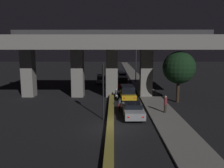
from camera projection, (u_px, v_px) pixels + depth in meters
The scene contains 17 objects.
ground_plane at pixel (110, 128), 18.66m from camera, with size 200.00×200.00×0.00m, color black.
median_divider at pixel (113, 76), 53.18m from camera, with size 0.61×126.00×0.44m, color olive.
sidewalk_right at pixel (138, 81), 46.25m from camera, with size 2.96×126.00×0.17m, color slate.
elevated_overpass at pixel (109, 47), 30.23m from camera, with size 27.72×9.00×9.31m.
traffic_light_left_of_median at pixel (103, 82), 20.50m from camera, with size 0.30×0.49×5.41m.
street_lamp at pixel (134, 60), 43.41m from camera, with size 2.33×0.32×7.80m.
car_silver_lead at pixel (133, 110), 21.67m from camera, with size 2.13×4.56×1.47m.
car_taxi_yellow_second at pixel (127, 92), 29.41m from camera, with size 2.19×4.40×1.85m.
car_dark_red_third at pixel (123, 82), 37.89m from camera, with size 2.13×4.30×1.99m.
car_black_fourth at pixel (123, 77), 44.20m from camera, with size 2.05×4.79×2.00m.
car_dark_green_fifth at pixel (120, 74), 51.51m from camera, with size 1.97×4.00×1.67m.
car_silver_lead_oncoming at pixel (102, 79), 43.00m from camera, with size 2.12×4.09×1.56m.
car_black_second_oncoming at pixel (105, 72), 54.87m from camera, with size 1.93×4.30×1.88m.
motorcycle_red_filtering_near at pixel (120, 105), 24.27m from camera, with size 0.33×1.77×1.40m.
motorcycle_white_filtering_mid at pixel (116, 95), 29.38m from camera, with size 0.34×1.95×1.43m.
pedestrian_on_sidewalk at pixel (165, 104), 22.59m from camera, with size 0.33×0.33×1.80m.
roadside_tree_kerbside_near at pixel (179, 68), 27.17m from camera, with size 4.04×4.04×6.45m.
Camera 1 is at (0.29, -17.82, 6.71)m, focal length 35.00 mm.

